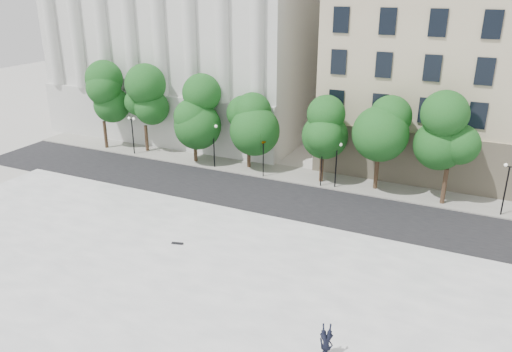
# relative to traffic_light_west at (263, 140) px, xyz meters

# --- Properties ---
(ground) EXTENTS (160.00, 160.00, 0.00)m
(ground) POSITION_rel_traffic_light_west_xyz_m (1.70, -22.30, -3.70)
(ground) COLOR #B2B0A8
(ground) RESTS_ON ground
(plaza) EXTENTS (44.00, 22.00, 0.45)m
(plaza) POSITION_rel_traffic_light_west_xyz_m (1.70, -19.30, -3.48)
(plaza) COLOR white
(plaza) RESTS_ON ground
(street) EXTENTS (60.00, 8.00, 0.02)m
(street) POSITION_rel_traffic_light_west_xyz_m (1.70, -4.30, -3.69)
(street) COLOR black
(street) RESTS_ON ground
(far_sidewalk) EXTENTS (60.00, 4.00, 0.12)m
(far_sidewalk) POSITION_rel_traffic_light_west_xyz_m (1.70, 1.70, -3.64)
(far_sidewalk) COLOR #9A988E
(far_sidewalk) RESTS_ON ground
(building_west) EXTENTS (31.50, 27.65, 25.60)m
(building_west) POSITION_rel_traffic_light_west_xyz_m (-15.30, 16.27, 9.18)
(building_west) COLOR beige
(building_west) RESTS_ON ground
(traffic_light_west) EXTENTS (1.04, 1.76, 4.20)m
(traffic_light_west) POSITION_rel_traffic_light_west_xyz_m (0.00, 0.00, 0.00)
(traffic_light_west) COLOR black
(traffic_light_west) RESTS_ON ground
(traffic_light_east) EXTENTS (0.79, 1.84, 4.23)m
(traffic_light_east) POSITION_rel_traffic_light_west_xyz_m (5.70, -0.00, 0.02)
(traffic_light_east) COLOR black
(traffic_light_east) RESTS_ON ground
(person_lying) EXTENTS (1.11, 1.92, 0.49)m
(person_lying) POSITION_rel_traffic_light_west_xyz_m (12.96, -21.39, -3.01)
(person_lying) COLOR black
(person_lying) RESTS_ON plaza
(skateboard) EXTENTS (0.84, 0.41, 0.08)m
(skateboard) POSITION_rel_traffic_light_west_xyz_m (0.30, -15.10, -3.21)
(skateboard) COLOR black
(skateboard) RESTS_ON plaza
(street_trees) EXTENTS (39.57, 5.19, 7.86)m
(street_trees) POSITION_rel_traffic_light_west_xyz_m (-1.26, 1.22, 1.79)
(street_trees) COLOR #382619
(street_trees) RESTS_ON ground
(lamp_posts) EXTENTS (36.83, 0.28, 4.49)m
(lamp_posts) POSITION_rel_traffic_light_west_xyz_m (1.78, 0.30, -0.72)
(lamp_posts) COLOR black
(lamp_posts) RESTS_ON ground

